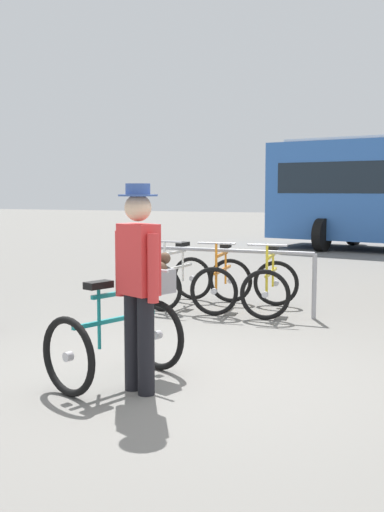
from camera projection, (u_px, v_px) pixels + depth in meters
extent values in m
plane|color=slate|center=(181.00, 378.00, 5.57)|extent=(80.00, 80.00, 0.00)
cylinder|color=#99999E|center=(146.00, 276.00, 9.05)|extent=(0.06, 0.06, 0.85)
cylinder|color=#99999E|center=(314.00, 286.00, 8.11)|extent=(0.06, 0.06, 0.85)
cylinder|color=#99999E|center=(226.00, 250.00, 8.54)|extent=(2.45, 0.11, 0.05)
torus|color=black|center=(192.00, 278.00, 9.52)|extent=(0.67, 0.15, 0.66)
cylinder|color=#B7B7BC|center=(192.00, 278.00, 9.52)|extent=(0.08, 0.07, 0.08)
torus|color=black|center=(160.00, 288.00, 8.61)|extent=(0.67, 0.15, 0.66)
cylinder|color=#B7B7BC|center=(160.00, 288.00, 8.61)|extent=(0.08, 0.07, 0.08)
cube|color=silver|center=(177.00, 267.00, 9.04)|extent=(0.11, 0.92, 0.04)
cube|color=silver|center=(176.00, 252.00, 8.97)|extent=(0.08, 0.61, 0.04)
cylinder|color=silver|center=(183.00, 263.00, 9.20)|extent=(0.03, 0.03, 0.55)
cube|color=black|center=(183.00, 244.00, 9.17)|extent=(0.14, 0.25, 0.06)
cylinder|color=silver|center=(165.00, 264.00, 8.68)|extent=(0.03, 0.03, 0.63)
cylinder|color=#B7B7BC|center=(164.00, 242.00, 8.65)|extent=(0.52, 0.07, 0.03)
torus|color=black|center=(230.00, 281.00, 9.28)|extent=(0.67, 0.15, 0.66)
cylinder|color=#B7B7BC|center=(230.00, 281.00, 9.28)|extent=(0.09, 0.07, 0.08)
torus|color=black|center=(214.00, 291.00, 8.31)|extent=(0.67, 0.15, 0.66)
cylinder|color=#B7B7BC|center=(214.00, 291.00, 8.31)|extent=(0.09, 0.07, 0.08)
cube|color=orange|center=(223.00, 270.00, 8.77)|extent=(0.12, 0.92, 0.04)
cube|color=orange|center=(222.00, 254.00, 8.70)|extent=(0.09, 0.61, 0.04)
cylinder|color=orange|center=(226.00, 265.00, 8.94)|extent=(0.03, 0.03, 0.55)
cube|color=black|center=(226.00, 246.00, 8.91)|extent=(0.14, 0.25, 0.06)
cylinder|color=orange|center=(216.00, 267.00, 8.39)|extent=(0.03, 0.03, 0.63)
cylinder|color=#B7B7BC|center=(216.00, 243.00, 8.36)|extent=(0.52, 0.08, 0.03)
torus|color=black|center=(276.00, 283.00, 9.02)|extent=(0.66, 0.14, 0.66)
cylinder|color=#B7B7BC|center=(276.00, 283.00, 9.02)|extent=(0.09, 0.07, 0.08)
torus|color=black|center=(265.00, 295.00, 8.04)|extent=(0.66, 0.14, 0.66)
cylinder|color=#B7B7BC|center=(265.00, 295.00, 8.04)|extent=(0.09, 0.07, 0.08)
cube|color=yellow|center=(271.00, 272.00, 8.51)|extent=(0.13, 0.92, 0.04)
cube|color=yellow|center=(271.00, 256.00, 8.43)|extent=(0.10, 0.61, 0.04)
cylinder|color=yellow|center=(273.00, 267.00, 8.68)|extent=(0.03, 0.03, 0.55)
cube|color=black|center=(273.00, 247.00, 8.65)|extent=(0.14, 0.25, 0.06)
cylinder|color=yellow|center=(267.00, 269.00, 8.12)|extent=(0.03, 0.03, 0.63)
cylinder|color=#B7B7BC|center=(267.00, 245.00, 8.09)|extent=(0.52, 0.08, 0.03)
torus|color=black|center=(68.00, 357.00, 5.06)|extent=(0.64, 0.29, 0.66)
cylinder|color=#B7B7BC|center=(68.00, 357.00, 5.06)|extent=(0.10, 0.08, 0.08)
torus|color=black|center=(157.00, 335.00, 5.82)|extent=(0.64, 0.29, 0.66)
cylinder|color=#B7B7BC|center=(157.00, 335.00, 5.82)|extent=(0.10, 0.08, 0.08)
cube|color=teal|center=(116.00, 320.00, 5.41)|extent=(0.36, 0.87, 0.04)
cube|color=teal|center=(120.00, 293.00, 5.43)|extent=(0.25, 0.58, 0.04)
cylinder|color=teal|center=(99.00, 317.00, 5.27)|extent=(0.03, 0.03, 0.55)
cube|color=black|center=(98.00, 285.00, 5.24)|extent=(0.20, 0.27, 0.06)
cylinder|color=teal|center=(148.00, 303.00, 5.69)|extent=(0.03, 0.03, 0.63)
cylinder|color=#B7B7BC|center=(147.00, 269.00, 5.66)|extent=(0.50, 0.21, 0.03)
cube|color=gray|center=(159.00, 280.00, 5.78)|extent=(0.31, 0.28, 0.22)
ellipsoid|color=#4C3828|center=(159.00, 270.00, 5.77)|extent=(0.23, 0.21, 0.16)
sphere|color=#4C3828|center=(165.00, 258.00, 5.82)|extent=(0.11, 0.11, 0.11)
cylinder|color=black|center=(146.00, 346.00, 5.09)|extent=(0.14, 0.14, 0.82)
cylinder|color=black|center=(133.00, 342.00, 5.23)|extent=(0.14, 0.14, 0.82)
cube|color=red|center=(138.00, 259.00, 5.09)|extent=(0.39, 0.33, 0.58)
cylinder|color=red|center=(154.00, 268.00, 4.92)|extent=(0.09, 0.09, 0.55)
cylinder|color=red|center=(121.00, 263.00, 5.24)|extent=(0.09, 0.09, 0.55)
sphere|color=beige|center=(138.00, 208.00, 5.04)|extent=(0.22, 0.22, 0.22)
cylinder|color=#334C8C|center=(138.00, 195.00, 5.03)|extent=(0.32, 0.32, 0.02)
cylinder|color=#334C8C|center=(138.00, 189.00, 5.03)|extent=(0.20, 0.20, 0.09)
cylinder|color=black|center=(322.00, 235.00, 17.01)|extent=(0.45, 0.93, 0.90)
cylinder|color=black|center=(354.00, 230.00, 19.07)|extent=(0.45, 0.93, 0.90)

